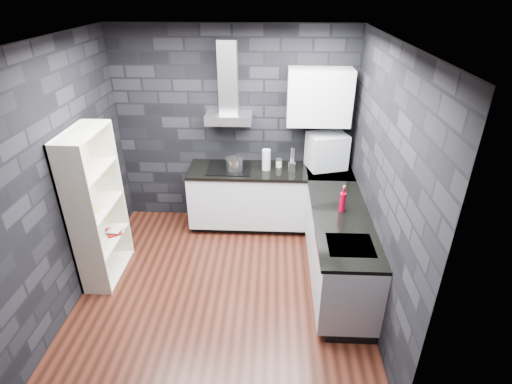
# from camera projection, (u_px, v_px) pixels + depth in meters

# --- Properties ---
(ground) EXTENTS (3.20, 3.20, 0.00)m
(ground) POSITION_uv_depth(u_px,v_px,m) (224.00, 285.00, 4.66)
(ground) COLOR #421B12
(ceiling) EXTENTS (3.20, 3.20, 0.00)m
(ceiling) POSITION_uv_depth(u_px,v_px,m) (212.00, 40.00, 3.39)
(ceiling) COLOR white
(wall_back) EXTENTS (3.20, 0.05, 2.70)m
(wall_back) POSITION_uv_depth(u_px,v_px,m) (235.00, 129.00, 5.46)
(wall_back) COLOR black
(wall_back) RESTS_ON ground
(wall_front) EXTENTS (3.20, 0.05, 2.70)m
(wall_front) POSITION_uv_depth(u_px,v_px,m) (187.00, 293.00, 2.59)
(wall_front) COLOR black
(wall_front) RESTS_ON ground
(wall_left) EXTENTS (0.05, 3.20, 2.70)m
(wall_left) POSITION_uv_depth(u_px,v_px,m) (62.00, 178.00, 4.09)
(wall_left) COLOR black
(wall_left) RESTS_ON ground
(wall_right) EXTENTS (0.05, 3.20, 2.70)m
(wall_right) POSITION_uv_depth(u_px,v_px,m) (382.00, 185.00, 3.96)
(wall_right) COLOR black
(wall_right) RESTS_ON ground
(toekick_back) EXTENTS (2.18, 0.50, 0.10)m
(toekick_back) POSITION_uv_depth(u_px,v_px,m) (269.00, 221.00, 5.80)
(toekick_back) COLOR black
(toekick_back) RESTS_ON ground
(toekick_right) EXTENTS (0.50, 1.78, 0.10)m
(toekick_right) POSITION_uv_depth(u_px,v_px,m) (339.00, 279.00, 4.67)
(toekick_right) COLOR black
(toekick_right) RESTS_ON ground
(counter_back_cab) EXTENTS (2.20, 0.60, 0.76)m
(counter_back_cab) POSITION_uv_depth(u_px,v_px,m) (270.00, 197.00, 5.56)
(counter_back_cab) COLOR silver
(counter_back_cab) RESTS_ON ground
(counter_right_cab) EXTENTS (0.60, 1.80, 0.76)m
(counter_right_cab) POSITION_uv_depth(u_px,v_px,m) (339.00, 249.00, 4.47)
(counter_right_cab) COLOR silver
(counter_right_cab) RESTS_ON ground
(counter_back_top) EXTENTS (2.20, 0.62, 0.04)m
(counter_back_top) POSITION_uv_depth(u_px,v_px,m) (270.00, 171.00, 5.36)
(counter_back_top) COLOR black
(counter_back_top) RESTS_ON counter_back_cab
(counter_right_top) EXTENTS (0.62, 1.80, 0.04)m
(counter_right_top) POSITION_uv_depth(u_px,v_px,m) (342.00, 219.00, 4.28)
(counter_right_top) COLOR black
(counter_right_top) RESTS_ON counter_right_cab
(counter_corner_top) EXTENTS (0.62, 0.62, 0.04)m
(counter_corner_top) POSITION_uv_depth(u_px,v_px,m) (330.00, 172.00, 5.34)
(counter_corner_top) COLOR black
(counter_corner_top) RESTS_ON counter_right_cab
(hood_body) EXTENTS (0.60, 0.34, 0.12)m
(hood_body) POSITION_uv_depth(u_px,v_px,m) (229.00, 118.00, 5.19)
(hood_body) COLOR #BABBBF
(hood_body) RESTS_ON wall_back
(hood_chimney) EXTENTS (0.24, 0.20, 0.90)m
(hood_chimney) POSITION_uv_depth(u_px,v_px,m) (228.00, 77.00, 5.01)
(hood_chimney) COLOR #BABBBF
(hood_chimney) RESTS_ON hood_body
(upper_cabinet) EXTENTS (0.80, 0.35, 0.70)m
(upper_cabinet) POSITION_uv_depth(u_px,v_px,m) (319.00, 97.00, 5.00)
(upper_cabinet) COLOR silver
(upper_cabinet) RESTS_ON wall_back
(cooktop) EXTENTS (0.58, 0.50, 0.01)m
(cooktop) POSITION_uv_depth(u_px,v_px,m) (229.00, 168.00, 5.38)
(cooktop) COLOR black
(cooktop) RESTS_ON counter_back_top
(sink_rim) EXTENTS (0.44, 0.40, 0.01)m
(sink_rim) POSITION_uv_depth(u_px,v_px,m) (350.00, 245.00, 3.83)
(sink_rim) COLOR #BABBBF
(sink_rim) RESTS_ON counter_right_top
(pot) EXTENTS (0.26, 0.26, 0.14)m
(pot) POSITION_uv_depth(u_px,v_px,m) (234.00, 164.00, 5.31)
(pot) COLOR silver
(pot) RESTS_ON cooktop
(glass_vase) EXTENTS (0.13, 0.13, 0.28)m
(glass_vase) POSITION_uv_depth(u_px,v_px,m) (266.00, 160.00, 5.30)
(glass_vase) COLOR silver
(glass_vase) RESTS_ON counter_back_top
(storage_jar) EXTENTS (0.10, 0.10, 0.10)m
(storage_jar) POSITION_uv_depth(u_px,v_px,m) (279.00, 163.00, 5.40)
(storage_jar) COLOR beige
(storage_jar) RESTS_ON counter_back_top
(utensil_crock) EXTENTS (0.11, 0.11, 0.12)m
(utensil_crock) POSITION_uv_depth(u_px,v_px,m) (292.00, 166.00, 5.30)
(utensil_crock) COLOR silver
(utensil_crock) RESTS_ON counter_back_top
(appliance_garage) EXTENTS (0.57, 0.50, 0.49)m
(appliance_garage) POSITION_uv_depth(u_px,v_px,m) (327.00, 151.00, 5.32)
(appliance_garage) COLOR #B7BAC0
(appliance_garage) RESTS_ON counter_back_top
(red_bottle) EXTENTS (0.07, 0.07, 0.22)m
(red_bottle) POSITION_uv_depth(u_px,v_px,m) (342.00, 202.00, 4.35)
(red_bottle) COLOR maroon
(red_bottle) RESTS_ON counter_right_top
(bookshelf) EXTENTS (0.56, 0.87, 1.80)m
(bookshelf) POSITION_uv_depth(u_px,v_px,m) (97.00, 208.00, 4.45)
(bookshelf) COLOR beige
(bookshelf) RESTS_ON ground
(fruit_bowl) EXTENTS (0.25, 0.25, 0.05)m
(fruit_bowl) POSITION_uv_depth(u_px,v_px,m) (92.00, 210.00, 4.33)
(fruit_bowl) COLOR white
(fruit_bowl) RESTS_ON bookshelf
(book_red) EXTENTS (0.15, 0.11, 0.22)m
(book_red) POSITION_uv_depth(u_px,v_px,m) (105.00, 227.00, 4.72)
(book_red) COLOR maroon
(book_red) RESTS_ON bookshelf
(book_second) EXTENTS (0.15, 0.04, 0.20)m
(book_second) POSITION_uv_depth(u_px,v_px,m) (109.00, 222.00, 4.77)
(book_second) COLOR #B2B2B2
(book_second) RESTS_ON bookshelf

